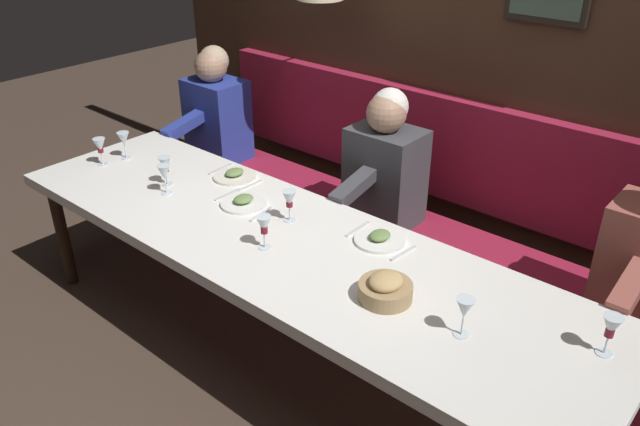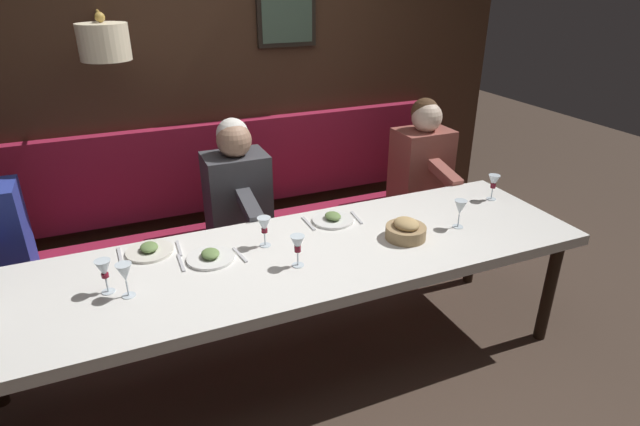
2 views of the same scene
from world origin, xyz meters
name	(u,v)px [view 2 (image 2 of 2)]	position (x,y,z in m)	size (l,w,h in m)	color
ground_plane	(293,367)	(0.00, 0.00, 0.00)	(12.00, 12.00, 0.00)	#423328
dining_table	(290,264)	(0.00, 0.00, 0.68)	(0.90, 3.20, 0.74)	silver
banquette_bench	(248,261)	(0.89, 0.00, 0.23)	(0.52, 3.40, 0.45)	maroon
back_wall_panel	(215,82)	(1.46, 0.00, 1.36)	(0.59, 4.60, 2.90)	#382316
diner_nearest	(423,156)	(0.88, -1.38, 0.82)	(0.60, 0.40, 0.79)	#934C42
diner_near	(237,184)	(0.88, 0.04, 0.82)	(0.60, 0.40, 0.79)	#3D3D42
place_setting_0	(333,219)	(0.27, -0.37, 0.75)	(0.24, 0.31, 0.05)	white
place_setting_1	(211,257)	(0.11, 0.38, 0.75)	(0.24, 0.32, 0.05)	white
place_setting_2	(150,250)	(0.31, 0.66, 0.75)	(0.24, 0.31, 0.05)	silver
wine_glass_0	(264,226)	(0.14, 0.09, 0.86)	(0.07, 0.07, 0.16)	silver
wine_glass_1	(104,270)	(0.01, 0.87, 0.86)	(0.07, 0.07, 0.16)	silver
wine_glass_3	(494,182)	(0.16, -1.43, 0.86)	(0.07, 0.07, 0.16)	silver
wine_glass_4	(125,274)	(-0.06, 0.79, 0.86)	(0.07, 0.07, 0.16)	silver
wine_glass_5	(460,208)	(-0.08, -0.99, 0.86)	(0.07, 0.07, 0.16)	silver
wine_glass_7	(297,245)	(-0.12, 0.00, 0.86)	(0.07, 0.07, 0.16)	silver
bread_bowl	(406,230)	(-0.08, -0.64, 0.79)	(0.22, 0.22, 0.12)	#9E7F56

